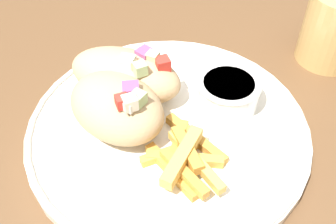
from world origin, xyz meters
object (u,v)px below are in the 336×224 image
Objects in this scene: pita_sandwich_near at (117,107)px; pita_sandwich_far at (126,75)px; sauce_ramekin at (228,91)px; plate at (168,127)px; fries_pile at (183,156)px; water_glass at (334,31)px.

pita_sandwich_far is at bearing 124.99° from pita_sandwich_near.
sauce_ramekin is (0.08, 0.10, -0.01)m from pita_sandwich_near.
fries_pile is (0.04, -0.03, 0.01)m from plate.
plate is 0.06m from fries_pile.
fries_pile reaches higher than plate.
pita_sandwich_near is (-0.04, -0.03, 0.03)m from plate.
sauce_ramekin is at bearing -108.18° from water_glass.
plate is 0.26m from water_glass.
fries_pile is at bearing -85.25° from sauce_ramekin.
plate is 3.06× the size of fries_pile.
water_glass is at bearing 71.82° from sauce_ramekin.
pita_sandwich_far is 1.45× the size of fries_pile.
fries_pile is at bearing -36.87° from plate.
sauce_ramekin reaches higher than plate.
pita_sandwich_far is 0.12m from fries_pile.
water_glass is (0.05, 0.27, 0.02)m from fries_pile.
pita_sandwich_near reaches higher than sauce_ramekin.
pita_sandwich_far reaches higher than plate.
water_glass is (0.09, 0.24, 0.03)m from plate.
water_glass reaches higher than sauce_ramekin.
fries_pile is 0.10m from sauce_ramekin.
sauce_ramekin is at bearing 94.75° from fries_pile.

